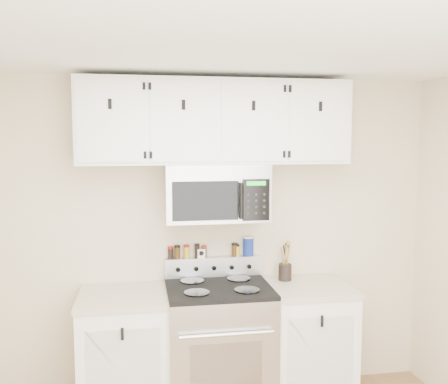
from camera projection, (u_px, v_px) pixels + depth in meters
name	position (u px, v px, depth m)	size (l,w,h in m)	color
back_wall	(212.00, 237.00, 3.94)	(3.50, 0.01, 2.50)	beige
ceiling	(272.00, 27.00, 2.10)	(3.50, 3.50, 0.01)	white
range	(219.00, 347.00, 3.71)	(0.76, 0.65, 1.10)	#B7B7BA
base_cabinet_left	(125.00, 355.00, 3.62)	(0.64, 0.62, 0.92)	white
base_cabinet_right	(306.00, 342.00, 3.85)	(0.64, 0.62, 0.92)	white
microwave	(216.00, 192.00, 3.72)	(0.76, 0.44, 0.42)	#9E9EA3
upper_cabinets	(215.00, 122.00, 3.69)	(2.00, 0.35, 0.62)	white
utensil_crock	(285.00, 271.00, 3.91)	(0.10, 0.10, 0.30)	black
kitchen_timer	(201.00, 253.00, 3.90)	(0.06, 0.05, 0.07)	white
salt_canister	(248.00, 246.00, 3.96)	(0.08, 0.08, 0.15)	navy
spice_jar_0	(171.00, 253.00, 3.86)	(0.04, 0.04, 0.10)	black
spice_jar_1	(177.00, 252.00, 3.87)	(0.05, 0.05, 0.10)	#42290F
spice_jar_2	(187.00, 251.00, 3.88)	(0.04, 0.04, 0.10)	gold
spice_jar_3	(197.00, 251.00, 3.90)	(0.04, 0.04, 0.11)	black
spice_jar_4	(204.00, 251.00, 3.91)	(0.04, 0.04, 0.09)	#3C1C0E
spice_jar_5	(234.00, 250.00, 3.95)	(0.04, 0.04, 0.11)	#472911
spice_jar_6	(237.00, 250.00, 3.95)	(0.04, 0.04, 0.10)	yellow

